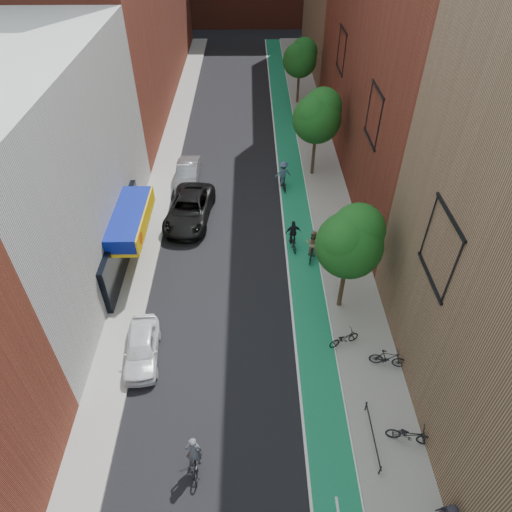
{
  "coord_description": "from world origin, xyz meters",
  "views": [
    {
      "loc": [
        0.8,
        -7.17,
        18.62
      ],
      "look_at": [
        1.07,
        12.57,
        1.5
      ],
      "focal_mm": 32.0,
      "sensor_mm": 36.0,
      "label": 1
    }
  ],
  "objects_px": {
    "cyclist_lead": "(195,459)",
    "cyclist_lane_far": "(283,176)",
    "cyclist_lane_mid": "(293,238)",
    "parked_car_black": "(189,209)",
    "cyclist_lane_near": "(312,247)",
    "parked_car_white": "(142,348)",
    "parked_car_silver": "(188,174)"
  },
  "relations": [
    {
      "from": "parked_car_silver",
      "to": "cyclist_lane_far",
      "type": "height_order",
      "value": "cyclist_lane_far"
    },
    {
      "from": "parked_car_silver",
      "to": "cyclist_lane_mid",
      "type": "distance_m",
      "value": 10.85
    },
    {
      "from": "parked_car_white",
      "to": "cyclist_lane_near",
      "type": "relative_size",
      "value": 1.93
    },
    {
      "from": "parked_car_black",
      "to": "cyclist_lane_near",
      "type": "bearing_deg",
      "value": -22.29
    },
    {
      "from": "parked_car_white",
      "to": "cyclist_lead",
      "type": "height_order",
      "value": "cyclist_lead"
    },
    {
      "from": "parked_car_black",
      "to": "cyclist_lane_near",
      "type": "xyz_separation_m",
      "value": [
        7.87,
        -4.19,
        0.04
      ]
    },
    {
      "from": "parked_car_silver",
      "to": "cyclist_lane_near",
      "type": "distance_m",
      "value": 12.35
    },
    {
      "from": "cyclist_lane_near",
      "to": "cyclist_lane_far",
      "type": "height_order",
      "value": "cyclist_lane_far"
    },
    {
      "from": "cyclist_lead",
      "to": "cyclist_lane_mid",
      "type": "xyz_separation_m",
      "value": [
        4.94,
        13.9,
        0.04
      ]
    },
    {
      "from": "cyclist_lane_near",
      "to": "cyclist_lane_far",
      "type": "bearing_deg",
      "value": -66.76
    },
    {
      "from": "cyclist_lane_mid",
      "to": "cyclist_lane_far",
      "type": "relative_size",
      "value": 0.92
    },
    {
      "from": "parked_car_black",
      "to": "cyclist_lead",
      "type": "distance_m",
      "value": 17.15
    },
    {
      "from": "parked_car_white",
      "to": "parked_car_silver",
      "type": "bearing_deg",
      "value": 82.32
    },
    {
      "from": "parked_car_black",
      "to": "cyclist_lead",
      "type": "relative_size",
      "value": 2.77
    },
    {
      "from": "cyclist_lane_far",
      "to": "parked_car_black",
      "type": "bearing_deg",
      "value": 18.65
    },
    {
      "from": "parked_car_white",
      "to": "cyclist_lane_far",
      "type": "distance_m",
      "value": 17.22
    },
    {
      "from": "cyclist_lane_far",
      "to": "cyclist_lane_mid",
      "type": "bearing_deg",
      "value": 80.03
    },
    {
      "from": "parked_car_white",
      "to": "parked_car_silver",
      "type": "xyz_separation_m",
      "value": [
        0.64,
        16.3,
        0.07
      ]
    },
    {
      "from": "parked_car_silver",
      "to": "cyclist_lead",
      "type": "distance_m",
      "value": 21.99
    },
    {
      "from": "parked_car_white",
      "to": "parked_car_silver",
      "type": "distance_m",
      "value": 16.31
    },
    {
      "from": "parked_car_silver",
      "to": "cyclist_lead",
      "type": "bearing_deg",
      "value": -82.95
    },
    {
      "from": "cyclist_lead",
      "to": "cyclist_lane_near",
      "type": "relative_size",
      "value": 1.06
    },
    {
      "from": "parked_car_silver",
      "to": "cyclist_lane_mid",
      "type": "height_order",
      "value": "cyclist_lane_mid"
    },
    {
      "from": "cyclist_lead",
      "to": "cyclist_lane_mid",
      "type": "distance_m",
      "value": 14.75
    },
    {
      "from": "parked_car_white",
      "to": "cyclist_lead",
      "type": "bearing_deg",
      "value": -66.4
    },
    {
      "from": "cyclist_lead",
      "to": "cyclist_lane_far",
      "type": "distance_m",
      "value": 21.43
    },
    {
      "from": "parked_car_white",
      "to": "parked_car_black",
      "type": "relative_size",
      "value": 0.66
    },
    {
      "from": "parked_car_white",
      "to": "parked_car_black",
      "type": "xyz_separation_m",
      "value": [
        1.23,
        11.49,
        0.16
      ]
    },
    {
      "from": "parked_car_white",
      "to": "cyclist_lead",
      "type": "xyz_separation_m",
      "value": [
        3.08,
        -5.55,
        0.08
      ]
    },
    {
      "from": "parked_car_white",
      "to": "cyclist_lane_far",
      "type": "xyz_separation_m",
      "value": [
        7.8,
        15.35,
        0.33
      ]
    },
    {
      "from": "parked_car_black",
      "to": "cyclist_lane_near",
      "type": "distance_m",
      "value": 8.91
    },
    {
      "from": "cyclist_lane_near",
      "to": "parked_car_white",
      "type": "bearing_deg",
      "value": 52.8
    }
  ]
}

